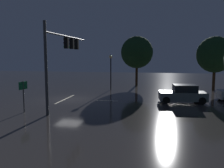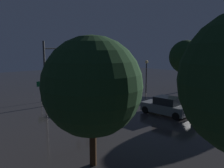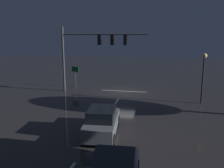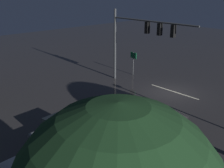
# 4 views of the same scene
# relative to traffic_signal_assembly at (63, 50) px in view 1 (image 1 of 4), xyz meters

# --- Properties ---
(ground_plane) EXTENTS (80.00, 80.00, 0.00)m
(ground_plane) POSITION_rel_traffic_signal_assembly_xyz_m (-3.13, -0.81, -4.89)
(ground_plane) COLOR #2D2B2B
(traffic_signal_assembly) EXTENTS (8.99, 0.47, 6.89)m
(traffic_signal_assembly) POSITION_rel_traffic_signal_assembly_xyz_m (0.00, 0.00, 0.00)
(traffic_signal_assembly) COLOR #383A3D
(traffic_signal_assembly) RESTS_ON ground_plane
(lane_dash_far) EXTENTS (0.16, 2.20, 0.01)m
(lane_dash_far) POSITION_rel_traffic_signal_assembly_xyz_m (-3.13, 3.19, -4.88)
(lane_dash_far) COLOR beige
(lane_dash_far) RESTS_ON ground_plane
(lane_dash_mid) EXTENTS (0.16, 2.20, 0.01)m
(lane_dash_mid) POSITION_rel_traffic_signal_assembly_xyz_m (-3.13, 9.19, -4.88)
(lane_dash_mid) COLOR beige
(lane_dash_mid) RESTS_ON ground_plane
(stop_bar) EXTENTS (5.00, 0.16, 0.01)m
(stop_bar) POSITION_rel_traffic_signal_assembly_xyz_m (-3.13, -1.19, -4.88)
(stop_bar) COLOR beige
(stop_bar) RESTS_ON ground_plane
(car_approaching) EXTENTS (2.24, 4.49, 1.70)m
(car_approaching) POSITION_rel_traffic_signal_assembly_xyz_m (-3.58, 10.42, -4.09)
(car_approaching) COLOR slate
(car_approaching) RESTS_ON ground_plane
(street_lamp_left_kerb) EXTENTS (0.44, 0.44, 4.51)m
(street_lamp_left_kerb) POSITION_rel_traffic_signal_assembly_xyz_m (-10.70, 2.06, -1.68)
(street_lamp_left_kerb) COLOR black
(street_lamp_left_kerb) RESTS_ON ground_plane
(route_sign) EXTENTS (0.90, 0.19, 2.46)m
(route_sign) POSITION_rel_traffic_signal_assembly_xyz_m (2.76, -2.19, -3.11)
(route_sign) COLOR #383A3D
(route_sign) RESTS_ON ground_plane
(tree_left_near) EXTENTS (4.73, 4.73, 7.30)m
(tree_left_near) POSITION_rel_traffic_signal_assembly_xyz_m (-15.75, 5.00, 0.03)
(tree_left_near) COLOR #382314
(tree_left_near) RESTS_ON ground_plane
(tree_left_far) EXTENTS (4.61, 4.61, 6.88)m
(tree_left_far) POSITION_rel_traffic_signal_assembly_xyz_m (-12.76, 15.19, -0.33)
(tree_left_far) COLOR #382314
(tree_left_far) RESTS_ON ground_plane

